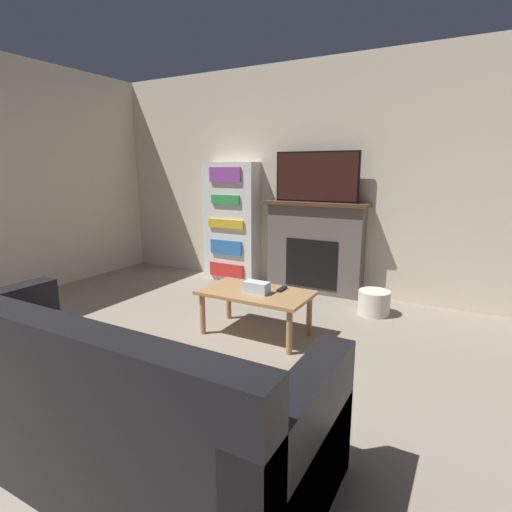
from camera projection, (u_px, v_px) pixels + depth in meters
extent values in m
cube|color=beige|center=(313.00, 179.00, 4.79)|extent=(6.70, 0.06, 2.70)
cube|color=beige|center=(2.00, 180.00, 4.41)|extent=(0.06, 5.00, 2.70)
cube|color=#605651|center=(315.00, 249.00, 4.80)|extent=(1.16, 0.22, 1.05)
cube|color=black|center=(311.00, 264.00, 4.74)|extent=(0.64, 0.01, 0.58)
cube|color=#4C331E|center=(316.00, 204.00, 4.67)|extent=(1.26, 0.28, 0.04)
cube|color=black|center=(316.00, 177.00, 4.60)|extent=(1.01, 0.03, 0.58)
cube|color=#331914|center=(316.00, 177.00, 4.59)|extent=(0.97, 0.01, 0.54)
cube|color=black|center=(109.00, 410.00, 2.13)|extent=(2.36, 0.93, 0.43)
cube|color=black|center=(30.00, 363.00, 1.71)|extent=(2.36, 0.16, 0.46)
cube|color=black|center=(300.00, 460.00, 1.59)|extent=(0.16, 0.93, 0.69)
cube|color=silver|center=(24.00, 334.00, 2.23)|extent=(0.36, 0.14, 0.28)
cube|color=#A87A4C|center=(256.00, 293.00, 3.55)|extent=(0.98, 0.56, 0.03)
cylinder|color=#A87A4C|center=(203.00, 314.00, 3.61)|extent=(0.05, 0.05, 0.38)
cylinder|color=#A87A4C|center=(289.00, 332.00, 3.21)|extent=(0.05, 0.05, 0.38)
cylinder|color=#A87A4C|center=(229.00, 300.00, 3.99)|extent=(0.05, 0.05, 0.38)
cylinder|color=#A87A4C|center=(309.00, 315.00, 3.58)|extent=(0.05, 0.05, 0.38)
cube|color=silver|center=(257.00, 287.00, 3.49)|extent=(0.22, 0.12, 0.10)
cube|color=black|center=(282.00, 289.00, 3.57)|extent=(0.04, 0.15, 0.02)
cube|color=white|center=(232.00, 222.00, 5.28)|extent=(0.75, 0.26, 1.56)
cube|color=red|center=(226.00, 270.00, 5.29)|extent=(0.51, 0.03, 0.18)
cube|color=#2D70B7|center=(226.00, 247.00, 5.22)|extent=(0.47, 0.03, 0.18)
cube|color=gold|center=(226.00, 224.00, 5.16)|extent=(0.53, 0.03, 0.11)
cube|color=green|center=(225.00, 199.00, 5.09)|extent=(0.42, 0.03, 0.11)
cube|color=purple|center=(225.00, 175.00, 5.02)|extent=(0.46, 0.03, 0.18)
cylinder|color=silver|center=(374.00, 303.00, 4.11)|extent=(0.32, 0.32, 0.25)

